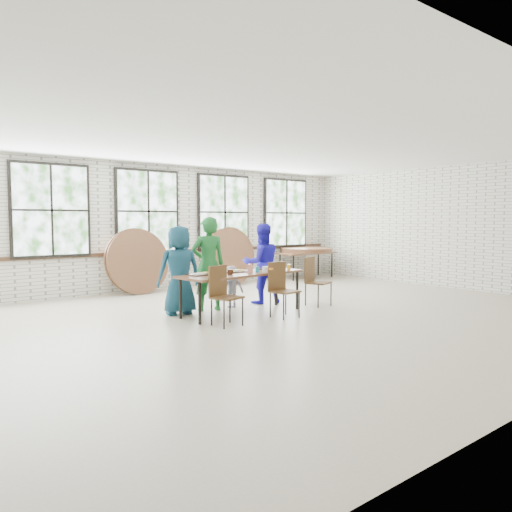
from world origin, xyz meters
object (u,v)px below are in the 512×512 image
at_px(dining_table, 242,275).
at_px(chair_near_right, 281,285).
at_px(chair_near_left, 222,290).
at_px(storage_table, 307,254).

height_order(dining_table, chair_near_right, chair_near_right).
xyz_separation_m(dining_table, chair_near_right, (0.36, -0.64, -0.13)).
distance_m(dining_table, chair_near_left, 1.00).
bearing_deg(dining_table, chair_near_right, -66.15).
bearing_deg(chair_near_left, dining_table, 20.14).
bearing_deg(storage_table, dining_table, -145.05).
relative_size(chair_near_left, storage_table, 0.52).
relative_size(dining_table, chair_near_right, 2.59).
distance_m(chair_near_left, chair_near_right, 1.18).
height_order(chair_near_left, storage_table, chair_near_left).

